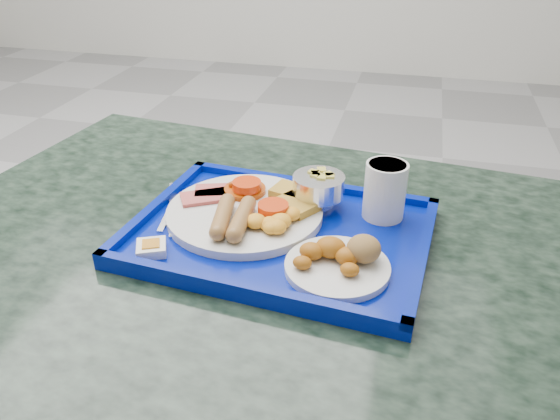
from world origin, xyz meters
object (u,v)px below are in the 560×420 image
Objects in this scene: main_plate at (250,211)px; bread_plate at (341,260)px; tray at (280,234)px; table at (285,344)px; fruit_bowl at (319,186)px; juice_cup at (385,189)px.

main_plate is 0.21m from bread_plate.
tray is at bearing 144.58° from bread_plate.
table is 0.30m from fruit_bowl.
bread_plate is at bearing -28.17° from table.
tray is 5.58× the size of fruit_bowl.
main_plate reaches higher than tray.
main_plate is at bearing 155.64° from tray.
bread_plate is at bearing -69.09° from fruit_bowl.
bread_plate is 0.19m from fruit_bowl.
bread_plate reaches higher than table.
table is 8.87× the size of bread_plate.
fruit_bowl is at bearing 177.92° from juice_cup.
table is 0.27m from bread_plate.
table is 2.73× the size of tray.
main_plate is 1.72× the size of bread_plate.
fruit_bowl is (0.05, 0.10, 0.05)m from tray.
main_plate reaches higher than table.
juice_cup reaches higher than tray.
main_plate is 0.23m from juice_cup.
table is 0.26m from main_plate.
fruit_bowl is at bearing 76.34° from table.
tray reaches higher than table.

